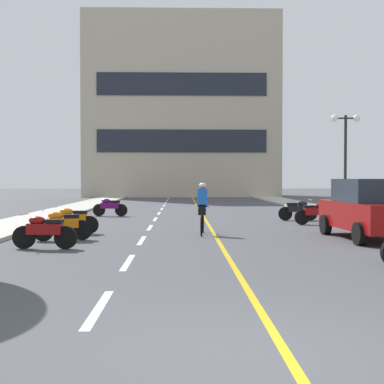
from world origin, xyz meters
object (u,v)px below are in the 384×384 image
parked_car_near (369,209)px  motorcycle_3 (62,225)px  motorcycle_4 (72,220)px  cyclist_rider (202,207)px  motorcycle_2 (44,231)px  motorcycle_7 (110,207)px  motorcycle_5 (316,213)px  street_lamp_mid (346,141)px  motorcycle_6 (298,210)px

parked_car_near → motorcycle_3: 9.15m
motorcycle_4 → cyclist_rider: cyclist_rider is taller
motorcycle_3 → motorcycle_4: size_ratio=0.99×
motorcycle_2 → motorcycle_7: size_ratio=1.00×
cyclist_rider → motorcycle_2: bearing=-140.8°
parked_car_near → cyclist_rider: (-4.95, 1.50, -0.03)m
parked_car_near → motorcycle_5: bearing=93.3°
street_lamp_mid → motorcycle_4: street_lamp_mid is taller
motorcycle_6 → motorcycle_7: (-8.57, 2.71, 0.00)m
motorcycle_4 → motorcycle_7: bearing=89.1°
motorcycle_2 → motorcycle_4: bearing=90.6°
motorcycle_4 → street_lamp_mid: bearing=35.7°
street_lamp_mid → cyclist_rider: bearing=-130.9°
motorcycle_6 → motorcycle_7: same height
motorcycle_4 → motorcycle_7: size_ratio=1.00×
motorcycle_5 → motorcycle_6: bearing=97.0°
street_lamp_mid → motorcycle_7: (-11.63, -0.41, -3.24)m
motorcycle_4 → motorcycle_6: bearing=31.5°
motorcycle_5 → parked_car_near: bearing=-86.7°
street_lamp_mid → motorcycle_2: street_lamp_mid is taller
motorcycle_7 → cyclist_rider: size_ratio=0.96×
motorcycle_5 → motorcycle_3: bearing=-149.5°
motorcycle_2 → motorcycle_6: size_ratio=1.00×
motorcycle_2 → cyclist_rider: cyclist_rider is taller
parked_car_near → motorcycle_7: size_ratio=2.52×
motorcycle_2 → motorcycle_7: same height
motorcycle_4 → motorcycle_5: (8.95, 3.35, 0.00)m
parked_car_near → motorcycle_5: 5.05m
motorcycle_7 → motorcycle_5: bearing=-28.1°
motorcycle_4 → motorcycle_7: same height
motorcycle_2 → motorcycle_5: same height
motorcycle_3 → motorcycle_4: (-0.10, 1.85, 0.00)m
motorcycle_6 → motorcycle_5: bearing=-83.0°
motorcycle_5 → motorcycle_7: bearing=151.9°
motorcycle_3 → cyclist_rider: bearing=21.9°
motorcycle_2 → motorcycle_6: bearing=46.0°
motorcycle_4 → cyclist_rider: 4.31m
parked_car_near → motorcycle_7: bearing=133.1°
street_lamp_mid → motorcycle_4: (-11.77, -8.46, -3.24)m
parked_car_near → motorcycle_5: (-0.29, 5.02, -0.44)m
motorcycle_2 → motorcycle_6: 12.47m
cyclist_rider → motorcycle_3: bearing=-158.1°
motorcycle_6 → cyclist_rider: 7.07m
motorcycle_2 → cyclist_rider: 5.49m
motorcycle_7 → cyclist_rider: (4.15, -8.22, 0.41)m
street_lamp_mid → parked_car_near: street_lamp_mid is taller
motorcycle_5 → cyclist_rider: cyclist_rider is taller
motorcycle_3 → parked_car_near: bearing=1.1°
parked_car_near → motorcycle_6: (-0.53, 7.01, -0.44)m
motorcycle_2 → motorcycle_3: 1.78m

